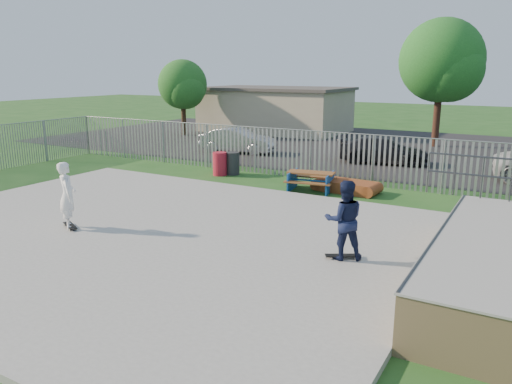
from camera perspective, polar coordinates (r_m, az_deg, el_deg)
The scene contains 17 objects.
ground at distance 14.00m, azimuth -12.93°, elevation -4.88°, with size 120.00×120.00×0.00m, color #20501B.
concrete_slab at distance 13.97m, azimuth -12.94°, elevation -4.59°, with size 15.00×12.00×0.15m, color gray.
fence at distance 16.75m, azimuth 0.11°, elevation 2.08°, with size 26.04×16.02×2.00m.
picnic_table at distance 18.66m, azimuth 6.28°, elevation 1.23°, with size 1.94×1.69×0.72m.
funbox at distance 18.76m, azimuth 10.27°, elevation 0.65°, with size 2.16×1.21×0.41m.
trash_bin_red at distance 21.40m, azimuth -4.16°, elevation 3.24°, with size 0.60×0.60×0.99m, color #AC1A2C.
trash_bin_grey at distance 21.53m, azimuth -2.68°, elevation 3.29°, with size 0.58×0.58×0.97m, color #272729.
parking_lot at distance 30.39m, azimuth 12.10°, elevation 5.16°, with size 40.00×18.00×0.02m, color black.
car_silver at distance 27.17m, azimuth -2.10°, elevation 5.92°, with size 1.42×4.08×1.35m, color #A6A5AA.
car_dark at distance 24.80m, azimuth 14.38°, elevation 4.64°, with size 1.75×4.30×1.25m, color black.
building at distance 36.98m, azimuth 2.20°, elevation 9.43°, with size 10.40×6.40×3.20m.
tree_left at distance 34.89m, azimuth -8.39°, elevation 12.05°, with size 3.32×3.32×5.12m.
tree_mid at distance 31.15m, azimuth 20.44°, elevation 13.88°, with size 4.73×4.73×7.29m.
skateboard_a at distance 11.82m, azimuth 9.86°, elevation -7.27°, with size 0.79×0.58×0.08m.
skateboard_b at distance 14.75m, azimuth -20.46°, elevation -3.69°, with size 0.81×0.53×0.08m.
skater_navy at distance 11.53m, azimuth 10.04°, elevation -3.16°, with size 0.90×0.70×1.85m, color #141C3E.
skater_white at distance 14.52m, azimuth -20.75°, elevation -0.35°, with size 0.67×0.44×1.85m, color white.
Camera 1 is at (9.14, -9.65, 4.39)m, focal length 35.00 mm.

